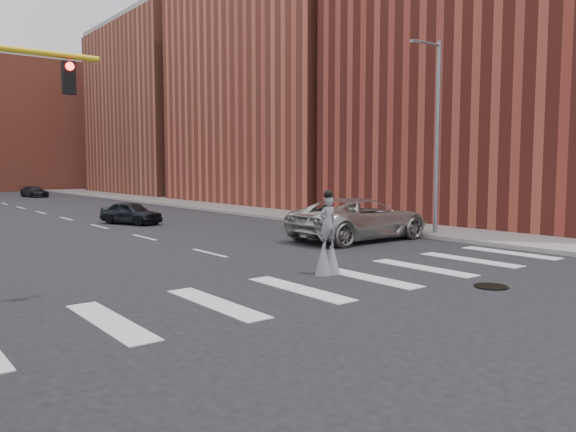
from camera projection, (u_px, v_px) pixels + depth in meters
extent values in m
plane|color=black|center=(360.00, 289.00, 14.97)|extent=(160.00, 160.00, 0.00)
cube|color=gray|center=(241.00, 209.00, 42.27)|extent=(5.00, 90.00, 0.18)
cylinder|color=black|center=(491.00, 287.00, 15.23)|extent=(0.90, 0.90, 0.04)
cube|color=maroon|center=(527.00, 38.00, 33.75)|extent=(16.00, 20.00, 22.00)
cube|color=#AB4B35|center=(298.00, 71.00, 50.97)|extent=(16.00, 22.00, 24.00)
cube|color=#9C4F39|center=(177.00, 113.00, 70.02)|extent=(16.00, 22.00, 20.00)
cylinder|color=slate|center=(437.00, 140.00, 26.02)|extent=(0.20, 0.20, 9.00)
cylinder|color=slate|center=(428.00, 43.00, 25.16)|extent=(1.80, 0.12, 0.12)
cube|color=slate|center=(415.00, 42.00, 24.61)|extent=(0.50, 0.18, 0.12)
cube|color=black|center=(69.00, 78.00, 12.89)|extent=(0.28, 0.18, 0.75)
cylinder|color=#FF0C0C|center=(70.00, 66.00, 12.79)|extent=(0.18, 0.06, 0.18)
cylinder|color=#312213|center=(332.00, 261.00, 17.11)|extent=(0.07, 0.07, 0.82)
cylinder|color=#312213|center=(323.00, 262.00, 16.93)|extent=(0.07, 0.07, 0.82)
cone|color=slate|center=(332.00, 257.00, 17.10)|extent=(0.52, 0.52, 1.02)
cone|color=slate|center=(323.00, 258.00, 16.92)|extent=(0.52, 0.52, 1.02)
imported|color=slate|center=(328.00, 222.00, 16.92)|extent=(0.60, 0.42, 1.56)
sphere|color=black|center=(328.00, 194.00, 16.84)|extent=(0.26, 0.26, 0.26)
cylinder|color=black|center=(328.00, 196.00, 16.85)|extent=(0.34, 0.34, 0.02)
cube|color=yellow|center=(325.00, 208.00, 17.00)|extent=(0.22, 0.05, 0.10)
imported|color=#B4B1AA|center=(360.00, 219.00, 25.09)|extent=(6.83, 3.20, 1.89)
imported|color=black|center=(131.00, 213.00, 31.98)|extent=(2.91, 4.10, 1.30)
imported|color=black|center=(34.00, 192.00, 60.62)|extent=(2.46, 4.28, 1.17)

